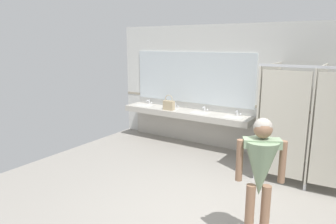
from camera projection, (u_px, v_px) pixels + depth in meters
ground_plane at (196, 222)px, 4.35m from camera, size 7.66×6.88×0.10m
wall_back at (267, 90)px, 6.65m from camera, size 7.66×0.12×2.82m
wall_back_tile_band at (265, 107)px, 6.68m from camera, size 7.66×0.01×0.06m
vanity_counter at (187, 119)px, 7.54m from camera, size 3.26×0.58×0.94m
mirror_panel at (192, 78)px, 7.51m from camera, size 3.16×0.02×1.22m
bathroom_stalls at (315, 122)px, 5.34m from camera, size 1.76×1.42×2.07m
person_standing at (260, 168)px, 3.58m from camera, size 0.54×0.54×1.59m
handbag at (169, 105)px, 7.48m from camera, size 0.28×0.12×0.37m
soap_dispenser at (166, 103)px, 7.91m from camera, size 0.07×0.07×0.18m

